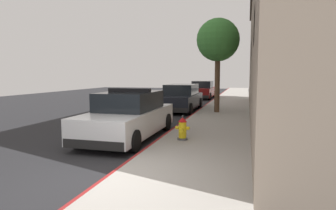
{
  "coord_description": "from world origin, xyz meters",
  "views": [
    {
      "loc": [
        2.61,
        -5.35,
        2.15
      ],
      "look_at": [
        -0.26,
        5.26,
        1.0
      ],
      "focal_mm": 31.41,
      "sensor_mm": 36.0,
      "label": 1
    }
  ],
  "objects_px": {
    "police_cruiser": "(129,116)",
    "parked_car_dark_far": "(203,90)",
    "fire_hydrant": "(182,129)",
    "parked_car_silver_ahead": "(181,98)",
    "street_tree": "(218,41)"
  },
  "relations": [
    {
      "from": "police_cruiser",
      "to": "parked_car_dark_far",
      "type": "bearing_deg",
      "value": 90.19
    },
    {
      "from": "fire_hydrant",
      "to": "parked_car_silver_ahead",
      "type": "bearing_deg",
      "value": 102.89
    },
    {
      "from": "parked_car_dark_far",
      "to": "fire_hydrant",
      "type": "height_order",
      "value": "parked_car_dark_far"
    },
    {
      "from": "parked_car_dark_far",
      "to": "street_tree",
      "type": "bearing_deg",
      "value": -77.54
    },
    {
      "from": "parked_car_silver_ahead",
      "to": "parked_car_dark_far",
      "type": "height_order",
      "value": "same"
    },
    {
      "from": "police_cruiser",
      "to": "parked_car_dark_far",
      "type": "relative_size",
      "value": 1.0
    },
    {
      "from": "fire_hydrant",
      "to": "parked_car_dark_far",
      "type": "bearing_deg",
      "value": 96.46
    },
    {
      "from": "parked_car_silver_ahead",
      "to": "fire_hydrant",
      "type": "distance_m",
      "value": 8.48
    },
    {
      "from": "fire_hydrant",
      "to": "police_cruiser",
      "type": "bearing_deg",
      "value": 167.88
    },
    {
      "from": "street_tree",
      "to": "fire_hydrant",
      "type": "bearing_deg",
      "value": -92.7
    },
    {
      "from": "police_cruiser",
      "to": "parked_car_silver_ahead",
      "type": "height_order",
      "value": "police_cruiser"
    },
    {
      "from": "police_cruiser",
      "to": "parked_car_silver_ahead",
      "type": "distance_m",
      "value": 7.85
    },
    {
      "from": "police_cruiser",
      "to": "fire_hydrant",
      "type": "relative_size",
      "value": 6.37
    },
    {
      "from": "police_cruiser",
      "to": "fire_hydrant",
      "type": "height_order",
      "value": "police_cruiser"
    },
    {
      "from": "parked_car_silver_ahead",
      "to": "street_tree",
      "type": "xyz_separation_m",
      "value": [
        2.23,
        -1.16,
        3.17
      ]
    }
  ]
}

